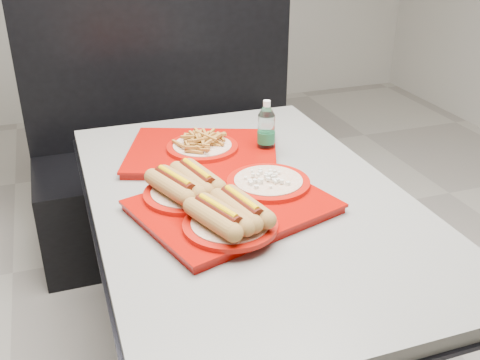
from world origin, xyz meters
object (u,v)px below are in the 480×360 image
object	(u,v)px
diner_table	(249,242)
tray_far	(202,149)
tray_near	(226,200)
booth_bench	(172,158)
water_bottle	(266,131)

from	to	relation	value
diner_table	tray_far	world-z (taller)	tray_far
tray_near	tray_far	bearing A→B (deg)	83.65
tray_far	tray_near	bearing A→B (deg)	-96.35
booth_bench	water_bottle	world-z (taller)	booth_bench
diner_table	booth_bench	bearing A→B (deg)	90.00
diner_table	water_bottle	world-z (taller)	water_bottle
booth_bench	tray_near	size ratio (longest dim) A/B	2.26
water_bottle	tray_near	bearing A→B (deg)	-126.64
diner_table	booth_bench	world-z (taller)	booth_bench
diner_table	tray_far	xyz separation A→B (m)	(-0.05, 0.31, 0.19)
booth_bench	tray_near	xyz separation A→B (m)	(-0.10, -1.18, 0.39)
diner_table	water_bottle	bearing A→B (deg)	59.11
diner_table	booth_bench	distance (m)	1.11
tray_far	water_bottle	xyz separation A→B (m)	(0.21, -0.05, 0.05)
booth_bench	water_bottle	xyz separation A→B (m)	(0.16, -0.83, 0.43)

